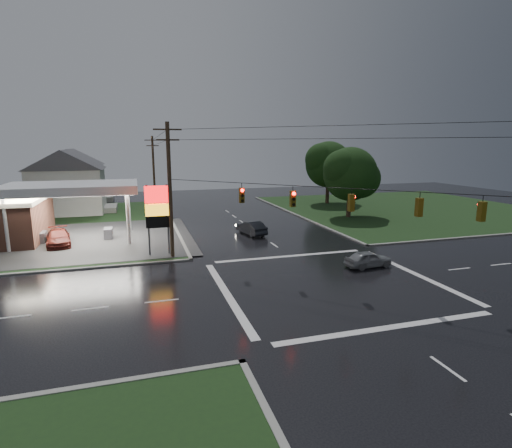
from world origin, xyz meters
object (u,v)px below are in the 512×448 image
object	(u,v)px
car_north	(251,228)
tree_ne_near	(351,174)
car_crossing	(368,259)
pylon_sign	(158,209)
car_pump	(58,238)
utility_pole_n	(154,171)
tree_ne_far	(329,165)
house_near	(68,181)
utility_pole_nw	(170,189)
house_far	(73,175)

from	to	relation	value
car_north	tree_ne_near	bearing A→B (deg)	-170.89
car_north	car_crossing	size ratio (longest dim) A/B	1.17
pylon_sign	car_north	bearing A→B (deg)	29.47
car_north	car_pump	size ratio (longest dim) A/B	0.86
utility_pole_n	car_pump	bearing A→B (deg)	-114.64
tree_ne_far	car_pump	xyz separation A→B (m)	(-36.46, -17.38, -5.45)
pylon_sign	house_near	size ratio (longest dim) A/B	0.54
pylon_sign	tree_ne_far	distance (m)	36.35
car_crossing	tree_ne_far	bearing A→B (deg)	-25.95
utility_pole_n	car_crossing	world-z (taller)	utility_pole_n
house_near	car_north	bearing A→B (deg)	-44.81
utility_pole_nw	tree_ne_near	bearing A→B (deg)	27.86
house_far	tree_ne_far	world-z (taller)	tree_ne_far
car_pump	tree_ne_far	bearing A→B (deg)	15.80
utility_pole_nw	car_north	world-z (taller)	utility_pole_nw
car_north	tree_ne_far	bearing A→B (deg)	-147.71
house_far	house_near	bearing A→B (deg)	-85.24
pylon_sign	tree_ne_near	xyz separation A→B (m)	(24.64, 11.49, 1.55)
utility_pole_n	tree_ne_far	bearing A→B (deg)	-8.55
utility_pole_n	car_pump	distance (m)	24.01
car_north	car_pump	bearing A→B (deg)	-14.75
utility_pole_n	house_near	bearing A→B (deg)	-170.09
pylon_sign	utility_pole_n	size ratio (longest dim) A/B	0.57
pylon_sign	car_north	world-z (taller)	pylon_sign
car_pump	house_far	bearing A→B (deg)	85.11
utility_pole_nw	car_north	bearing A→B (deg)	36.68
house_far	utility_pole_n	bearing A→B (deg)	-38.77
utility_pole_nw	tree_ne_near	size ratio (longest dim) A/B	1.22
pylon_sign	house_far	xyz separation A→B (m)	(-11.45, 37.50, 0.39)
pylon_sign	house_far	distance (m)	39.21
pylon_sign	house_far	world-z (taller)	house_far
pylon_sign	tree_ne_far	size ratio (longest dim) A/B	0.61
house_near	car_north	xyz separation A→B (m)	(20.15, -20.02, -3.69)
pylon_sign	house_near	world-z (taller)	house_near
utility_pole_n	house_near	world-z (taller)	utility_pole_n
car_pump	tree_ne_near	bearing A→B (deg)	-0.55
pylon_sign	house_near	xyz separation A→B (m)	(-10.45, 25.50, 0.39)
utility_pole_nw	house_near	xyz separation A→B (m)	(-11.45, 26.50, -1.32)
utility_pole_nw	car_crossing	world-z (taller)	utility_pole_nw
pylon_sign	utility_pole_n	distance (m)	27.56
pylon_sign	car_north	distance (m)	11.62
tree_ne_near	car_north	xyz separation A→B (m)	(-14.94, -6.01, -4.85)
house_near	tree_ne_near	distance (m)	37.80
house_far	tree_ne_far	distance (m)	41.57
pylon_sign	tree_ne_near	world-z (taller)	tree_ne_near
house_far	car_pump	bearing A→B (deg)	-85.20
car_crossing	car_pump	distance (m)	27.81
car_north	house_near	bearing A→B (deg)	-57.62
house_near	car_pump	distance (m)	19.80
utility_pole_nw	tree_ne_far	xyz separation A→B (m)	(26.65, 24.49, 0.46)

